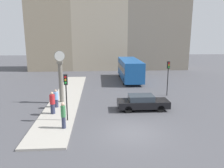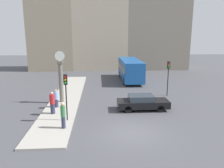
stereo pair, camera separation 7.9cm
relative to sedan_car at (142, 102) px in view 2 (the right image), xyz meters
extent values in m
plane|color=#47474C|center=(-1.63, -4.56, -0.67)|extent=(120.00, 120.00, 0.00)
cube|color=#A39E93|center=(-7.12, 4.35, -0.61)|extent=(2.83, 21.82, 0.14)
cube|color=gray|center=(-12.33, 23.94, 7.78)|extent=(8.03, 5.00, 16.91)
cube|color=#B7A88E|center=(-3.38, 23.94, 8.95)|extent=(9.88, 5.00, 19.26)
cube|color=gray|center=(7.32, 23.94, 7.45)|extent=(11.52, 5.00, 16.26)
cube|color=black|center=(0.04, 0.00, -0.12)|extent=(4.44, 1.71, 0.60)
cube|color=#2D3842|center=(-0.13, 0.00, 0.42)|extent=(2.13, 1.54, 0.47)
cylinder|color=black|center=(1.42, 0.74, -0.37)|extent=(0.61, 0.22, 0.61)
cylinder|color=black|center=(1.42, -0.74, -0.37)|extent=(0.61, 0.22, 0.61)
cylinder|color=black|center=(-1.33, 0.74, -0.37)|extent=(0.61, 0.22, 0.61)
cylinder|color=black|center=(-1.33, -0.74, -0.37)|extent=(0.61, 0.22, 0.61)
cube|color=#195199|center=(0.75, 12.74, 1.00)|extent=(2.56, 8.98, 2.63)
cube|color=#1E232D|center=(0.75, 12.74, 1.18)|extent=(2.59, 8.80, 0.78)
cylinder|color=black|center=(1.90, 15.53, -0.22)|extent=(0.28, 0.90, 0.90)
cylinder|color=black|center=(-0.39, 15.53, -0.22)|extent=(0.28, 0.90, 0.90)
cylinder|color=black|center=(1.90, 9.96, -0.22)|extent=(0.28, 0.90, 0.90)
cylinder|color=black|center=(-0.39, 9.96, -0.22)|extent=(0.28, 0.90, 0.90)
cylinder|color=black|center=(-6.18, -2.37, 0.83)|extent=(0.09, 0.09, 2.73)
cube|color=black|center=(-6.18, -2.37, 2.58)|extent=(0.26, 0.20, 0.76)
cylinder|color=red|center=(-6.18, -2.49, 2.79)|extent=(0.15, 0.04, 0.15)
cylinder|color=orange|center=(-6.18, -2.49, 2.58)|extent=(0.15, 0.04, 0.15)
cylinder|color=green|center=(-6.18, -2.49, 2.37)|extent=(0.15, 0.04, 0.15)
cylinder|color=black|center=(3.58, 4.36, 0.80)|extent=(0.09, 0.09, 2.95)
cube|color=black|center=(3.58, 4.36, 2.66)|extent=(0.26, 0.20, 0.76)
cylinder|color=red|center=(3.58, 4.24, 2.87)|extent=(0.15, 0.04, 0.15)
cylinder|color=orange|center=(3.58, 4.24, 2.66)|extent=(0.15, 0.04, 0.15)
cylinder|color=green|center=(3.58, 4.24, 2.45)|extent=(0.15, 0.04, 0.15)
cylinder|color=#666056|center=(-7.34, 2.42, 1.30)|extent=(0.39, 0.39, 3.68)
cube|color=#666056|center=(-7.34, 2.42, 3.26)|extent=(0.51, 0.51, 0.24)
cylinder|color=#666056|center=(-7.34, 2.42, 3.84)|extent=(1.00, 0.04, 1.00)
cylinder|color=white|center=(-7.34, 2.42, 3.84)|extent=(0.92, 0.06, 0.92)
cylinder|color=#2D334C|center=(-7.57, 0.82, -0.18)|extent=(0.36, 0.36, 0.71)
cylinder|color=#729ED8|center=(-7.57, 0.82, 0.50)|extent=(0.42, 0.42, 0.66)
sphere|color=tan|center=(-7.57, 0.82, 0.94)|extent=(0.22, 0.22, 0.22)
cylinder|color=#2D334C|center=(-7.54, -0.86, -0.12)|extent=(0.36, 0.36, 0.83)
cylinder|color=red|center=(-7.54, -0.86, 0.67)|extent=(0.42, 0.42, 0.77)
sphere|color=tan|center=(-7.54, -0.86, 1.17)|extent=(0.23, 0.23, 0.23)
cylinder|color=#2D334C|center=(-6.23, -3.81, -0.12)|extent=(0.27, 0.27, 0.83)
cylinder|color=#387A47|center=(-6.23, -3.81, 0.67)|extent=(0.32, 0.32, 0.77)
sphere|color=tan|center=(-6.23, -3.81, 1.18)|extent=(0.25, 0.25, 0.25)
camera|label=1|loc=(-3.87, -17.98, 5.69)|focal=35.00mm
camera|label=2|loc=(-3.79, -17.99, 5.69)|focal=35.00mm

